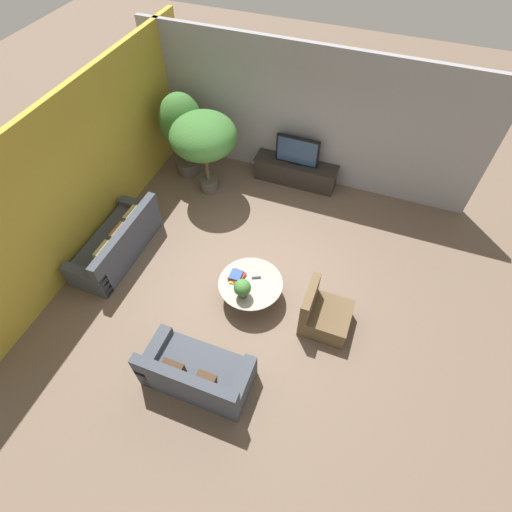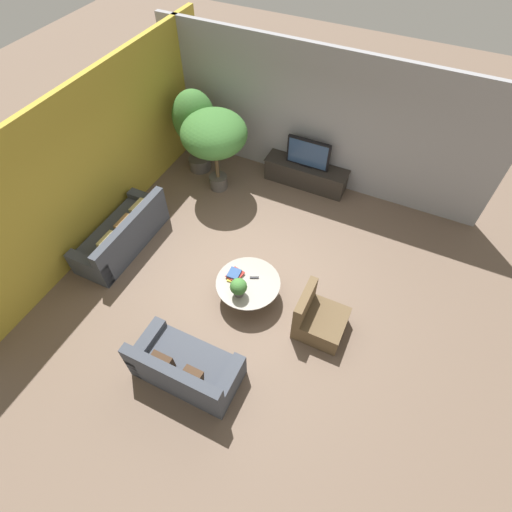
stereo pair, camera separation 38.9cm
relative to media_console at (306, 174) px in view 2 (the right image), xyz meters
The scene contains 14 objects.
ground_plane 2.95m from the media_console, 89.62° to the right, with size 24.00×24.00×0.00m, color brown.
back_wall_stone 1.26m from the media_console, 86.54° to the left, with size 7.40×0.12×3.00m, color #939399.
side_wall_left 4.42m from the media_console, 139.79° to the right, with size 0.12×7.40×3.00m, color gold.
media_console is the anchor object (origin of this frame).
television 0.58m from the media_console, 90.00° to the right, with size 0.96×0.13×0.65m.
coffee_table 3.36m from the media_console, 86.60° to the right, with size 1.14×1.14×0.43m.
couch_by_wall 4.21m from the media_console, 127.95° to the right, with size 0.84×2.06×0.84m.
couch_near_entry 5.14m from the media_console, 90.04° to the right, with size 1.65×0.84×0.84m.
armchair_wicker 3.77m from the media_console, 65.66° to the right, with size 0.80×0.76×0.86m.
potted_palm_tall 2.73m from the media_console, 167.41° to the right, with size 0.93×0.93×1.97m.
potted_palm_corner 2.28m from the media_console, 151.25° to the right, with size 1.38×1.38×1.86m.
potted_plant_tabletop 3.67m from the media_console, 87.37° to the right, with size 0.29×0.29×0.38m.
book_stack 3.34m from the media_console, 91.31° to the right, with size 0.28×0.34×0.09m.
remote_black 3.24m from the media_console, 85.44° to the right, with size 0.04×0.16×0.02m, color black.
Camera 2 is at (2.05, -4.01, 6.16)m, focal length 28.00 mm.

